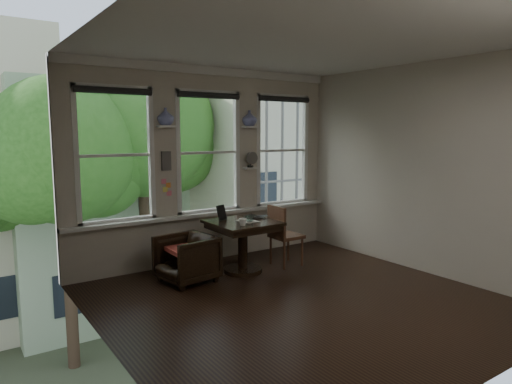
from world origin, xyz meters
TOP-DOWN VIEW (x-y plane):
  - ground at (0.00, 0.00)m, footprint 4.50×4.50m
  - ceiling at (0.00, 0.00)m, footprint 4.50×4.50m
  - wall_back at (0.00, 2.25)m, footprint 4.50×0.00m
  - wall_front at (0.00, -2.25)m, footprint 4.50×0.00m
  - wall_left at (-2.25, 0.00)m, footprint 0.00×4.50m
  - wall_right at (2.25, 0.00)m, footprint 0.00×4.50m
  - window_left at (-1.45, 2.25)m, footprint 1.10×0.12m
  - window_center at (0.00, 2.25)m, footprint 1.10×0.12m
  - window_right at (1.45, 2.25)m, footprint 1.10×0.12m
  - shelf_left at (-0.72, 2.15)m, footprint 0.26×0.16m
  - shelf_right at (0.72, 2.15)m, footprint 0.26×0.16m
  - intercom at (-0.72, 2.18)m, footprint 0.14×0.06m
  - sticky_notes at (-0.72, 2.19)m, footprint 0.16×0.01m
  - desk_fan at (0.72, 2.13)m, footprint 0.20×0.20m
  - vase_left at (-0.72, 2.15)m, footprint 0.24×0.24m
  - vase_right at (0.72, 2.15)m, footprint 0.24×0.24m
  - table at (0.07, 1.35)m, footprint 0.90×0.90m
  - armchair_left at (-0.79, 1.41)m, footprint 0.79×0.78m
  - cushion_red at (-0.79, 1.41)m, footprint 0.45×0.45m
  - side_chair_right at (0.81, 1.27)m, footprint 0.42×0.42m
  - laptop at (0.36, 1.38)m, footprint 0.40×0.31m
  - mug at (-0.10, 1.08)m, footprint 0.14×0.14m
  - drinking_glass at (0.12, 1.24)m, footprint 0.13×0.13m
  - tablet at (-0.14, 1.60)m, footprint 0.18×0.13m
  - papers at (0.14, 1.31)m, footprint 0.25×0.32m

SIDE VIEW (x-z plane):
  - ground at x=0.00m, z-range 0.00..0.00m
  - armchair_left at x=-0.79m, z-range 0.00..0.64m
  - table at x=0.07m, z-range 0.00..0.75m
  - cushion_red at x=-0.79m, z-range 0.42..0.48m
  - side_chair_right at x=0.81m, z-range 0.00..0.92m
  - papers at x=0.14m, z-range 0.75..0.75m
  - laptop at x=0.36m, z-range 0.75..0.78m
  - drinking_glass at x=0.12m, z-range 0.75..0.85m
  - mug at x=-0.10m, z-range 0.75..0.85m
  - tablet at x=-0.14m, z-range 0.75..0.97m
  - sticky_notes at x=-0.72m, z-range 1.13..1.37m
  - wall_back at x=0.00m, z-range -0.75..3.75m
  - wall_front at x=0.00m, z-range -0.75..3.75m
  - wall_left at x=-2.25m, z-range -0.75..3.75m
  - wall_right at x=2.25m, z-range -0.75..3.75m
  - desk_fan at x=0.72m, z-range 1.41..1.65m
  - intercom at x=-0.72m, z-range 1.46..1.74m
  - window_left at x=-1.45m, z-range 0.75..2.65m
  - window_center at x=0.00m, z-range 0.75..2.65m
  - window_right at x=1.45m, z-range 0.75..2.65m
  - shelf_left at x=-0.72m, z-range 2.08..2.12m
  - shelf_right at x=0.72m, z-range 2.08..2.12m
  - vase_left at x=-0.72m, z-range 2.12..2.36m
  - vase_right at x=0.72m, z-range 2.12..2.36m
  - ceiling at x=0.00m, z-range 3.00..3.00m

